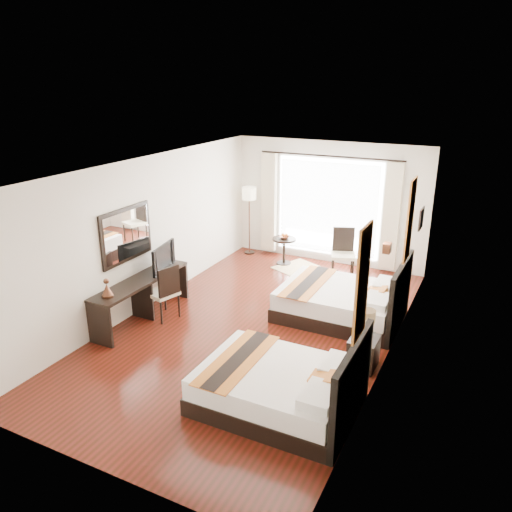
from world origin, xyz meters
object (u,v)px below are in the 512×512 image
at_px(desk_chair, 164,302).
at_px(nightstand, 363,352).
at_px(fruit_bowl, 284,238).
at_px(table_lamp, 367,318).
at_px(console_desk, 142,299).
at_px(window_chair, 343,262).
at_px(bed_far, 344,301).
at_px(floor_lamp, 249,198).
at_px(television, 159,257).
at_px(side_table, 284,251).
at_px(vase, 364,336).
at_px(bed_near, 282,387).

bearing_deg(desk_chair, nightstand, -164.28).
relative_size(nightstand, fruit_bowl, 2.15).
relative_size(table_lamp, console_desk, 0.17).
bearing_deg(window_chair, nightstand, 2.32).
height_order(bed_far, floor_lamp, floor_lamp).
bearing_deg(floor_lamp, bed_far, -37.05).
distance_m(table_lamp, window_chair, 3.51).
bearing_deg(television, floor_lamp, -12.15).
height_order(fruit_bowl, window_chair, window_chair).
xyz_separation_m(bed_far, side_table, (-2.05, 2.04, 0.00)).
relative_size(floor_lamp, fruit_bowl, 7.20).
distance_m(television, window_chair, 4.01).
height_order(nightstand, side_table, side_table).
distance_m(side_table, fruit_bowl, 0.34).
relative_size(bed_far, table_lamp, 5.65).
bearing_deg(nightstand, vase, -80.62).
height_order(nightstand, floor_lamp, floor_lamp).
xyz_separation_m(vase, side_table, (-2.82, 3.59, -0.25)).
relative_size(bed_far, nightstand, 4.33).
relative_size(vase, television, 0.16).
height_order(console_desk, television, television).
relative_size(nightstand, vase, 3.69).
relative_size(nightstand, side_table, 0.79).
bearing_deg(vase, bed_near, -118.48).
bearing_deg(bed_far, window_chair, 107.79).
xyz_separation_m(table_lamp, desk_chair, (-3.64, -0.12, -0.45)).
bearing_deg(fruit_bowl, bed_near, -66.92).
bearing_deg(side_table, nightstand, -51.20).
height_order(side_table, window_chair, window_chair).
bearing_deg(bed_near, console_desk, 159.21).
xyz_separation_m(console_desk, side_table, (1.17, 3.68, -0.07)).
xyz_separation_m(television, side_table, (1.15, 3.13, -0.69)).
height_order(bed_far, table_lamp, bed_far).
bearing_deg(table_lamp, console_desk, -175.46).
distance_m(bed_near, nightstand, 1.60).
xyz_separation_m(bed_near, desk_chair, (-2.95, 1.43, 0.01)).
bearing_deg(nightstand, side_table, 128.80).
bearing_deg(nightstand, window_chair, 112.10).
height_order(desk_chair, floor_lamp, floor_lamp).
bearing_deg(desk_chair, television, -33.74).
bearing_deg(fruit_bowl, vase, -51.81).
bearing_deg(vase, bed_far, 116.25).
bearing_deg(television, console_desk, 167.28).
bearing_deg(television, table_lamp, -104.04).
bearing_deg(bed_near, desk_chair, 154.05).
bearing_deg(window_chair, desk_chair, -54.31).
bearing_deg(window_chair, console_desk, -56.42).
relative_size(table_lamp, vase, 2.83).
distance_m(bed_far, console_desk, 3.62).
bearing_deg(desk_chair, bed_near, 169.76).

